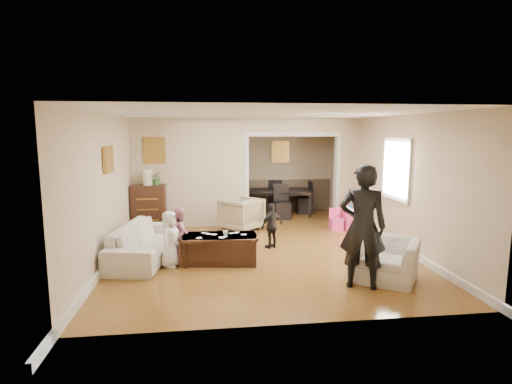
{
  "coord_description": "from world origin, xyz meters",
  "views": [
    {
      "loc": [
        -1.02,
        -8.0,
        2.3
      ],
      "look_at": [
        0.0,
        0.2,
        1.05
      ],
      "focal_mm": 28.54,
      "sensor_mm": 36.0,
      "label": 1
    }
  ],
  "objects": [
    {
      "name": "floor",
      "position": [
        0.0,
        0.0,
        0.0
      ],
      "size": [
        7.0,
        7.0,
        0.0
      ],
      "primitive_type": "plane",
      "color": "#976426",
      "rests_on": "ground"
    },
    {
      "name": "cereal_box",
      "position": [
        2.55,
        1.16,
        0.67
      ],
      "size": [
        0.2,
        0.07,
        0.3
      ],
      "primitive_type": "cube",
      "rotation": [
        0.0,
        0.0,
        -0.01
      ],
      "color": "yellow",
      "rests_on": "play_table"
    },
    {
      "name": "framed_art_sofa_wall",
      "position": [
        -2.71,
        -0.6,
        1.8
      ],
      "size": [
        0.03,
        0.55,
        0.4
      ],
      "primitive_type": "cube",
      "color": "brown"
    },
    {
      "name": "coffee_table",
      "position": [
        -0.8,
        -1.04,
        0.24
      ],
      "size": [
        1.37,
        0.81,
        0.48
      ],
      "primitive_type": "cube",
      "rotation": [
        0.0,
        0.0,
        -0.13
      ],
      "color": "#371C11",
      "rests_on": "ground"
    },
    {
      "name": "partition_left",
      "position": [
        -1.38,
        1.8,
        1.3
      ],
      "size": [
        2.75,
        0.18,
        2.6
      ],
      "primitive_type": "cube",
      "color": "#CAB393",
      "rests_on": "ground"
    },
    {
      "name": "child_kneel_a",
      "position": [
        -1.65,
        -1.19,
        0.48
      ],
      "size": [
        0.44,
        0.54,
        0.97
      ],
      "primitive_type": "imported",
      "rotation": [
        0.0,
        0.0,
        1.26
      ],
      "color": "white",
      "rests_on": "ground"
    },
    {
      "name": "window_pane",
      "position": [
        2.73,
        -0.4,
        1.55
      ],
      "size": [
        0.03,
        0.95,
        1.1
      ],
      "primitive_type": "cube",
      "color": "white",
      "rests_on": "ground"
    },
    {
      "name": "cyan_cup",
      "position": [
        2.33,
        1.01,
        0.56
      ],
      "size": [
        0.08,
        0.08,
        0.08
      ],
      "primitive_type": "cylinder",
      "color": "#2AB8D2",
      "rests_on": "play_table"
    },
    {
      "name": "play_table",
      "position": [
        2.43,
        1.06,
        0.26
      ],
      "size": [
        0.54,
        0.54,
        0.52
      ],
      "primitive_type": "cube",
      "rotation": [
        0.0,
        0.0,
        -0.01
      ],
      "color": "#D93973",
      "rests_on": "ground"
    },
    {
      "name": "armchair_back",
      "position": [
        -0.22,
        1.24,
        0.37
      ],
      "size": [
        1.15,
        1.15,
        0.75
      ],
      "primitive_type": "imported",
      "rotation": [
        0.0,
        0.0,
        3.92
      ],
      "color": "tan",
      "rests_on": "ground"
    },
    {
      "name": "craft_papers",
      "position": [
        -0.79,
        -1.03,
        0.49
      ],
      "size": [
        0.89,
        0.48,
        0.0
      ],
      "color": "white",
      "rests_on": "coffee_table"
    },
    {
      "name": "partition_header",
      "position": [
        1.1,
        1.8,
        2.42
      ],
      "size": [
        2.22,
        0.18,
        0.35
      ],
      "primitive_type": "cube",
      "color": "#CAB393",
      "rests_on": "partition_right"
    },
    {
      "name": "dresser",
      "position": [
        -2.34,
        1.48,
        0.53
      ],
      "size": [
        0.77,
        0.44,
        1.06
      ],
      "primitive_type": "cube",
      "color": "#361C10",
      "rests_on": "ground"
    },
    {
      "name": "adult_person",
      "position": [
        1.23,
        -2.47,
        0.92
      ],
      "size": [
        0.78,
        0.65,
        1.84
      ],
      "primitive_type": "imported",
      "rotation": [
        0.0,
        0.0,
        2.79
      ],
      "color": "black",
      "rests_on": "ground"
    },
    {
      "name": "framed_art_partition",
      "position": [
        -2.2,
        1.7,
        1.85
      ],
      "size": [
        0.45,
        0.03,
        0.55
      ],
      "primitive_type": "cube",
      "color": "brown",
      "rests_on": "partition_left"
    },
    {
      "name": "armchair_front",
      "position": [
        1.71,
        -2.2,
        0.32
      ],
      "size": [
        1.31,
        1.28,
        0.65
      ],
      "primitive_type": "imported",
      "rotation": [
        0.0,
        0.0,
        -0.6
      ],
      "color": "beige",
      "rests_on": "ground"
    },
    {
      "name": "sofa",
      "position": [
        -2.11,
        -0.69,
        0.31
      ],
      "size": [
        1.19,
        2.25,
        0.63
      ],
      "primitive_type": "imported",
      "rotation": [
        0.0,
        0.0,
        1.4
      ],
      "color": "beige",
      "rests_on": "ground"
    },
    {
      "name": "coffee_cup",
      "position": [
        -0.7,
        -1.09,
        0.53
      ],
      "size": [
        0.11,
        0.11,
        0.09
      ],
      "primitive_type": "imported",
      "rotation": [
        0.0,
        0.0,
        -0.13
      ],
      "color": "silver",
      "rests_on": "coffee_table"
    },
    {
      "name": "play_bowl",
      "position": [
        2.48,
        0.94,
        0.55
      ],
      "size": [
        0.23,
        0.23,
        0.06
      ],
      "primitive_type": "imported",
      "rotation": [
        0.0,
        0.0,
        -0.01
      ],
      "color": "white",
      "rests_on": "play_table"
    },
    {
      "name": "dining_table",
      "position": [
        0.95,
        2.96,
        0.34
      ],
      "size": [
        2.1,
        1.44,
        0.68
      ],
      "primitive_type": "imported",
      "rotation": [
        0.0,
        0.0,
        -0.2
      ],
      "color": "black",
      "rests_on": "ground"
    },
    {
      "name": "child_toddler",
      "position": [
        0.25,
        -0.29,
        0.45
      ],
      "size": [
        0.56,
        0.47,
        0.9
      ],
      "primitive_type": "imported",
      "rotation": [
        0.0,
        0.0,
        -2.58
      ],
      "color": "black",
      "rests_on": "ground"
    },
    {
      "name": "partition_right",
      "position": [
        2.48,
        1.8,
        1.3
      ],
      "size": [
        0.55,
        0.18,
        2.6
      ],
      "primitive_type": "cube",
      "color": "#CAB393",
      "rests_on": "ground"
    },
    {
      "name": "table_lamp",
      "position": [
        -2.34,
        1.48,
        1.24
      ],
      "size": [
        0.22,
        0.22,
        0.36
      ],
      "primitive_type": "cylinder",
      "color": "#F3E3C6",
      "rests_on": "dresser"
    },
    {
      "name": "toy_block",
      "position": [
        2.31,
        1.18,
        0.54
      ],
      "size": [
        0.1,
        0.08,
        0.05
      ],
      "primitive_type": "cube",
      "rotation": [
        0.0,
        0.0,
        0.34
      ],
      "color": "red",
      "rests_on": "play_table"
    },
    {
      "name": "framed_art_alcove",
      "position": [
        1.1,
        3.44,
        1.7
      ],
      "size": [
        0.45,
        0.03,
        0.55
      ],
      "primitive_type": "cube",
      "color": "brown"
    },
    {
      "name": "child_kneel_b",
      "position": [
        -1.5,
        -0.74,
        0.47
      ],
      "size": [
        0.45,
        0.52,
        0.94
      ],
      "primitive_type": "imported",
      "rotation": [
        0.0,
        0.0,
        1.79
      ],
      "color": "#D48492",
      "rests_on": "ground"
    },
    {
      "name": "potted_plant",
      "position": [
        -2.14,
        1.48,
        1.23
      ],
      "size": [
        0.29,
        0.25,
        0.32
      ],
      "primitive_type": "imported",
      "color": "#406E31",
      "rests_on": "dresser"
    }
  ]
}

